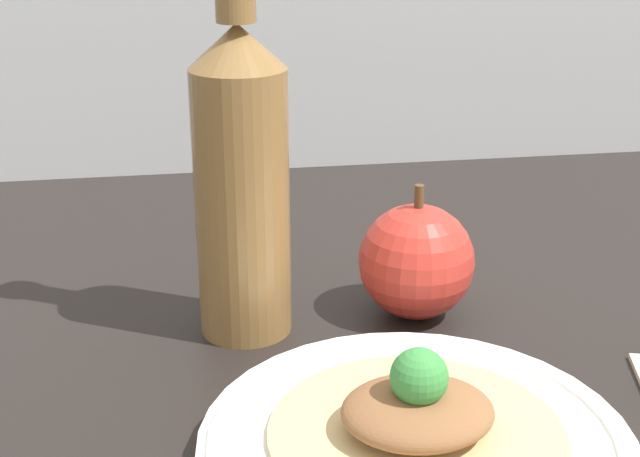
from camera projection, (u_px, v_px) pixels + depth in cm
name	position (u px, v px, depth cm)	size (l,w,h in cm)	color
ground_plane	(298.00, 448.00, 56.50)	(180.00, 110.00, 4.00)	black
plate	(416.00, 445.00, 51.55)	(25.34, 25.34, 2.08)	white
plated_food	(417.00, 416.00, 50.80)	(17.26, 17.26, 5.62)	#D6BC7F
cider_bottle	(241.00, 170.00, 62.80)	(6.82, 6.82, 32.45)	olive
apple	(416.00, 261.00, 67.95)	(8.90, 8.90, 10.60)	red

